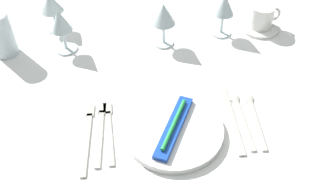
{
  "coord_description": "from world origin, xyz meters",
  "views": [
    {
      "loc": [
        -0.07,
        -0.85,
        1.48
      ],
      "look_at": [
        0.02,
        -0.12,
        0.76
      ],
      "focal_mm": 40.11,
      "sensor_mm": 36.0,
      "label": 1
    }
  ],
  "objects_px": {
    "fork_outer": "(109,129)",
    "fork_inner": "(100,130)",
    "wine_glass_right": "(164,16)",
    "fork_salad": "(87,135)",
    "drink_tumbler": "(2,37)",
    "dinner_plate": "(174,131)",
    "toothbrush_package": "(174,126)",
    "spoon_dessert": "(253,113)",
    "wine_glass_far": "(51,5)",
    "coffee_cup_left": "(262,16)",
    "dinner_knife": "(232,120)",
    "wine_glass_centre": "(224,7)",
    "spoon_soup": "(240,113)",
    "wine_glass_left": "(61,23)"
  },
  "relations": [
    {
      "from": "fork_outer",
      "to": "fork_inner",
      "type": "bearing_deg",
      "value": 175.57
    },
    {
      "from": "fork_inner",
      "to": "wine_glass_right",
      "type": "height_order",
      "value": "wine_glass_right"
    },
    {
      "from": "fork_salad",
      "to": "drink_tumbler",
      "type": "xyz_separation_m",
      "value": [
        -0.26,
        0.37,
        0.06
      ]
    },
    {
      "from": "dinner_plate",
      "to": "toothbrush_package",
      "type": "xyz_separation_m",
      "value": [
        -0.0,
        0.0,
        0.02
      ]
    },
    {
      "from": "dinner_plate",
      "to": "fork_outer",
      "type": "xyz_separation_m",
      "value": [
        -0.16,
        0.03,
        -0.01
      ]
    },
    {
      "from": "spoon_dessert",
      "to": "wine_glass_far",
      "type": "height_order",
      "value": "wine_glass_far"
    },
    {
      "from": "drink_tumbler",
      "to": "toothbrush_package",
      "type": "bearing_deg",
      "value": -39.18
    },
    {
      "from": "wine_glass_far",
      "to": "drink_tumbler",
      "type": "bearing_deg",
      "value": -139.92
    },
    {
      "from": "fork_salad",
      "to": "coffee_cup_left",
      "type": "relative_size",
      "value": 2.19
    },
    {
      "from": "dinner_knife",
      "to": "spoon_dessert",
      "type": "distance_m",
      "value": 0.06
    },
    {
      "from": "dinner_plate",
      "to": "dinner_knife",
      "type": "distance_m",
      "value": 0.16
    },
    {
      "from": "wine_glass_centre",
      "to": "spoon_soup",
      "type": "bearing_deg",
      "value": -94.9
    },
    {
      "from": "toothbrush_package",
      "to": "drink_tumbler",
      "type": "relative_size",
      "value": 1.47
    },
    {
      "from": "fork_salad",
      "to": "toothbrush_package",
      "type": "bearing_deg",
      "value": -4.72
    },
    {
      "from": "dinner_plate",
      "to": "fork_salad",
      "type": "xyz_separation_m",
      "value": [
        -0.22,
        0.02,
        -0.01
      ]
    },
    {
      "from": "dinner_knife",
      "to": "spoon_dessert",
      "type": "height_order",
      "value": "spoon_dessert"
    },
    {
      "from": "coffee_cup_left",
      "to": "wine_glass_left",
      "type": "xyz_separation_m",
      "value": [
        -0.65,
        -0.04,
        0.05
      ]
    },
    {
      "from": "fork_salad",
      "to": "wine_glass_left",
      "type": "height_order",
      "value": "wine_glass_left"
    },
    {
      "from": "fork_inner",
      "to": "fork_salad",
      "type": "distance_m",
      "value": 0.04
    },
    {
      "from": "toothbrush_package",
      "to": "drink_tumbler",
      "type": "xyz_separation_m",
      "value": [
        -0.48,
        0.39,
        0.03
      ]
    },
    {
      "from": "spoon_dessert",
      "to": "wine_glass_far",
      "type": "distance_m",
      "value": 0.73
    },
    {
      "from": "toothbrush_package",
      "to": "dinner_knife",
      "type": "bearing_deg",
      "value": 7.94
    },
    {
      "from": "fork_outer",
      "to": "wine_glass_left",
      "type": "relative_size",
      "value": 1.46
    },
    {
      "from": "spoon_dessert",
      "to": "drink_tumbler",
      "type": "xyz_separation_m",
      "value": [
        -0.69,
        0.35,
        0.06
      ]
    },
    {
      "from": "dinner_plate",
      "to": "fork_outer",
      "type": "distance_m",
      "value": 0.17
    },
    {
      "from": "fork_salad",
      "to": "dinner_knife",
      "type": "height_order",
      "value": "same"
    },
    {
      "from": "coffee_cup_left",
      "to": "drink_tumbler",
      "type": "xyz_separation_m",
      "value": [
        -0.83,
        -0.04,
        0.01
      ]
    },
    {
      "from": "fork_salad",
      "to": "spoon_soup",
      "type": "xyz_separation_m",
      "value": [
        0.4,
        0.03,
        -0.0
      ]
    },
    {
      "from": "dinner_knife",
      "to": "fork_salad",
      "type": "bearing_deg",
      "value": -179.39
    },
    {
      "from": "dinner_knife",
      "to": "wine_glass_right",
      "type": "bearing_deg",
      "value": 111.44
    },
    {
      "from": "dinner_knife",
      "to": "drink_tumbler",
      "type": "height_order",
      "value": "drink_tumbler"
    },
    {
      "from": "wine_glass_left",
      "to": "wine_glass_far",
      "type": "bearing_deg",
      "value": 108.75
    },
    {
      "from": "spoon_soup",
      "to": "wine_glass_left",
      "type": "xyz_separation_m",
      "value": [
        -0.48,
        0.34,
        0.1
      ]
    },
    {
      "from": "dinner_plate",
      "to": "spoon_soup",
      "type": "xyz_separation_m",
      "value": [
        0.18,
        0.05,
        -0.01
      ]
    },
    {
      "from": "toothbrush_package",
      "to": "spoon_dessert",
      "type": "height_order",
      "value": "toothbrush_package"
    },
    {
      "from": "spoon_dessert",
      "to": "drink_tumbler",
      "type": "bearing_deg",
      "value": 153.47
    },
    {
      "from": "dinner_plate",
      "to": "drink_tumbler",
      "type": "bearing_deg",
      "value": 140.82
    },
    {
      "from": "coffee_cup_left",
      "to": "spoon_dessert",
      "type": "bearing_deg",
      "value": -109.34
    },
    {
      "from": "fork_inner",
      "to": "fork_salad",
      "type": "relative_size",
      "value": 0.94
    },
    {
      "from": "spoon_dessert",
      "to": "wine_glass_centre",
      "type": "distance_m",
      "value": 0.38
    },
    {
      "from": "wine_glass_centre",
      "to": "drink_tumbler",
      "type": "height_order",
      "value": "wine_glass_centre"
    },
    {
      "from": "spoon_soup",
      "to": "dinner_plate",
      "type": "bearing_deg",
      "value": -166.02
    },
    {
      "from": "fork_inner",
      "to": "dinner_knife",
      "type": "xyz_separation_m",
      "value": [
        0.34,
        -0.01,
        0.0
      ]
    },
    {
      "from": "dinner_plate",
      "to": "spoon_dessert",
      "type": "relative_size",
      "value": 1.24
    },
    {
      "from": "wine_glass_far",
      "to": "wine_glass_centre",
      "type": "bearing_deg",
      "value": -10.02
    },
    {
      "from": "dinner_knife",
      "to": "coffee_cup_left",
      "type": "bearing_deg",
      "value": 64.03
    },
    {
      "from": "fork_inner",
      "to": "spoon_dessert",
      "type": "relative_size",
      "value": 1.07
    },
    {
      "from": "fork_outer",
      "to": "fork_inner",
      "type": "relative_size",
      "value": 0.96
    },
    {
      "from": "dinner_plate",
      "to": "coffee_cup_left",
      "type": "xyz_separation_m",
      "value": [
        0.35,
        0.42,
        0.04
      ]
    },
    {
      "from": "fork_inner",
      "to": "fork_outer",
      "type": "bearing_deg",
      "value": -4.43
    }
  ]
}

